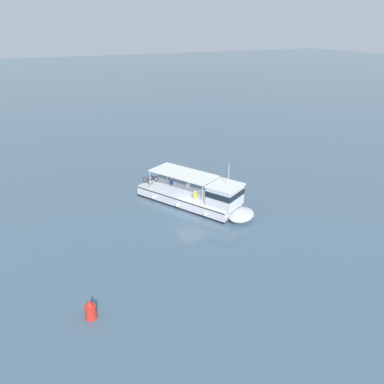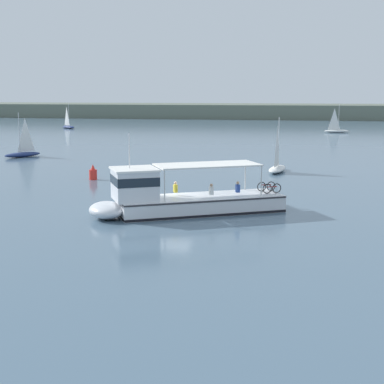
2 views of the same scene
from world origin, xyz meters
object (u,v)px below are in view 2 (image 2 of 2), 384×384
(sailboat_off_stern, at_px, (336,130))
(channel_buoy, at_px, (93,173))
(ferry_main, at_px, (177,199))
(sailboat_near_starboard, at_px, (277,167))
(sailboat_horizon_east, at_px, (68,126))
(sailboat_outer_anchorage, at_px, (23,153))

(sailboat_off_stern, relative_size, channel_buoy, 3.86)
(ferry_main, relative_size, sailboat_near_starboard, 2.35)
(sailboat_horizon_east, bearing_deg, ferry_main, -62.97)
(sailboat_near_starboard, xyz_separation_m, sailboat_off_stern, (8.92, 58.33, 0.00))
(sailboat_horizon_east, height_order, sailboat_outer_anchorage, same)
(ferry_main, bearing_deg, sailboat_off_stern, 79.68)
(sailboat_horizon_east, distance_m, sailboat_outer_anchorage, 55.87)
(ferry_main, bearing_deg, sailboat_horizon_east, 117.03)
(sailboat_horizon_east, xyz_separation_m, sailboat_outer_anchorage, (16.48, -53.39, 0.00))
(ferry_main, xyz_separation_m, sailboat_horizon_east, (-41.99, 82.33, -0.47))
(sailboat_outer_anchorage, xyz_separation_m, sailboat_off_stern, (39.99, 50.58, 0.00))
(ferry_main, bearing_deg, sailboat_outer_anchorage, 131.40)
(sailboat_outer_anchorage, xyz_separation_m, channel_buoy, (14.90, -15.84, 0.03))
(sailboat_near_starboard, distance_m, sailboat_off_stern, 59.01)
(sailboat_near_starboard, relative_size, channel_buoy, 3.86)
(sailboat_horizon_east, distance_m, sailboat_off_stern, 56.54)
(sailboat_off_stern, distance_m, channel_buoy, 71.00)
(sailboat_horizon_east, distance_m, channel_buoy, 76.00)
(sailboat_outer_anchorage, bearing_deg, ferry_main, -48.60)
(sailboat_near_starboard, xyz_separation_m, channel_buoy, (-16.18, -8.09, 0.03))
(ferry_main, height_order, sailboat_near_starboard, sailboat_near_starboard)
(channel_buoy, bearing_deg, sailboat_outer_anchorage, 133.25)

